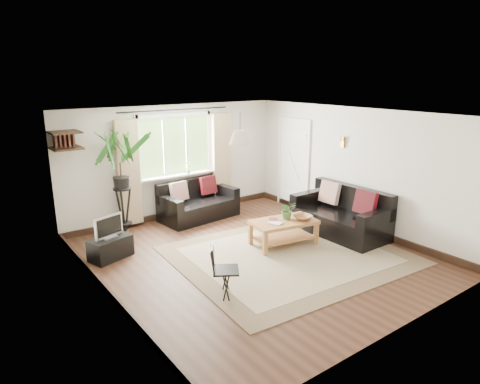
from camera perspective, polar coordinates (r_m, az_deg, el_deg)
floor at (r=7.40m, az=1.85°, el=-8.53°), size 5.50×5.50×0.00m
ceiling at (r=6.79m, az=2.03°, el=10.31°), size 5.50×5.50×0.00m
wall_back at (r=9.26m, az=-8.65°, el=4.03°), size 5.00×0.02×2.40m
wall_front at (r=5.23m, az=20.98°, el=-5.86°), size 5.00×0.02×2.40m
wall_left at (r=5.86m, az=-17.73°, el=-3.29°), size 0.02×5.50×2.40m
wall_right at (r=8.72m, az=14.99°, el=2.98°), size 0.02×5.50×2.40m
rug at (r=7.46m, az=6.48°, el=-8.34°), size 3.91×3.41×0.02m
window at (r=9.16m, az=-8.62°, el=6.14°), size 2.50×0.16×2.16m
door at (r=9.87m, az=7.14°, el=3.61°), size 0.06×0.96×2.06m
corner_shelf at (r=8.12m, az=-22.25°, el=6.41°), size 0.50×0.50×0.34m
pendant_lamp at (r=7.14m, az=-0.00°, el=7.75°), size 0.36×0.36×0.54m
wall_sconce at (r=8.76m, az=13.42°, el=6.73°), size 0.12×0.12×0.28m
sofa_back at (r=9.19m, az=-5.52°, el=-1.19°), size 1.71×0.98×0.77m
sofa_right at (r=8.44m, az=13.15°, el=-2.71°), size 1.85×0.94×0.87m
coffee_table at (r=7.80m, az=5.80°, el=-5.44°), size 1.25×0.82×0.47m
table_plant at (r=7.76m, az=6.33°, el=-2.43°), size 0.37×0.34×0.33m
bowl at (r=7.80m, az=8.37°, el=-3.36°), size 0.34×0.34×0.08m
book_a at (r=7.48m, az=4.35°, el=-4.30°), size 0.24×0.29×0.02m
book_b at (r=7.70m, az=3.88°, el=-3.71°), size 0.25×0.26×0.02m
tv_stand at (r=7.57m, az=-16.89°, el=-7.13°), size 0.77×0.58×0.37m
tv at (r=7.44m, az=-17.13°, el=-4.37°), size 0.56×0.33×0.41m
palm_stand at (r=8.35m, az=-15.50°, el=1.03°), size 0.90×0.90×2.01m
folding_chair at (r=6.01m, az=-1.91°, el=-10.49°), size 0.54×0.54×0.76m
sill_plant at (r=9.30m, az=-6.91°, el=3.29°), size 0.14×0.10×0.27m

